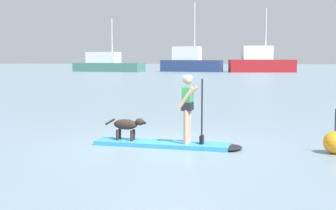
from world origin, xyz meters
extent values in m
plane|color=slate|center=(0.00, 0.00, 0.00)|extent=(400.00, 400.00, 0.00)
cube|color=#338CD8|center=(0.00, 0.00, 0.05)|extent=(3.36, 1.17, 0.10)
ellipsoid|color=black|center=(1.63, -0.23, 0.05)|extent=(0.65, 0.76, 0.10)
cylinder|color=tan|center=(0.64, 0.04, 0.50)|extent=(0.12, 0.12, 0.81)
cylinder|color=tan|center=(0.60, -0.21, 0.50)|extent=(0.12, 0.12, 0.81)
cube|color=black|center=(0.62, -0.09, 0.99)|extent=(0.27, 0.39, 0.20)
cube|color=#338C4C|center=(0.62, -0.09, 1.17)|extent=(0.24, 0.36, 0.53)
sphere|color=tan|center=(0.62, -0.09, 1.61)|extent=(0.22, 0.22, 0.22)
ellipsoid|color=white|center=(0.62, -0.09, 1.67)|extent=(0.23, 0.23, 0.11)
cylinder|color=tan|center=(0.65, 0.10, 1.19)|extent=(0.43, 0.15, 0.54)
cylinder|color=tan|center=(0.60, -0.27, 1.19)|extent=(0.43, 0.15, 0.54)
cylinder|color=black|center=(0.97, -0.13, 0.87)|extent=(0.04, 0.04, 1.54)
cube|color=black|center=(0.97, -0.13, 0.20)|extent=(0.10, 0.19, 0.20)
ellipsoid|color=#2D231E|center=(-0.93, 0.13, 0.49)|extent=(0.64, 0.30, 0.26)
ellipsoid|color=#2D231E|center=(-0.57, 0.08, 0.57)|extent=(0.24, 0.19, 0.18)
ellipsoid|color=black|center=(-0.46, 0.06, 0.55)|extent=(0.13, 0.10, 0.08)
cylinder|color=#2D231E|center=(-1.34, 0.19, 0.54)|extent=(0.27, 0.09, 0.18)
cylinder|color=#2D231E|center=(-0.74, 0.18, 0.23)|extent=(0.07, 0.07, 0.26)
cylinder|color=#2D231E|center=(-0.76, 0.03, 0.23)|extent=(0.07, 0.07, 0.26)
cylinder|color=#2D231E|center=(-1.11, 0.23, 0.23)|extent=(0.07, 0.07, 0.26)
cylinder|color=#2D231E|center=(-1.13, 0.08, 0.23)|extent=(0.07, 0.07, 0.26)
cube|color=#3F7266|center=(-19.51, 66.14, 0.74)|extent=(12.67, 6.11, 1.49)
cube|color=silver|center=(-20.42, 66.14, 2.40)|extent=(5.94, 3.75, 1.82)
cylinder|color=silver|center=(-18.90, 66.14, 5.23)|extent=(0.20, 0.20, 7.49)
cylinder|color=silver|center=(-20.42, 66.14, 2.69)|extent=(4.19, 1.11, 0.14)
cube|color=navy|center=(-5.57, 67.63, 0.97)|extent=(10.66, 5.01, 1.95)
cube|color=silver|center=(-6.35, 67.63, 3.09)|extent=(4.98, 3.03, 2.28)
cylinder|color=silver|center=(-5.06, 67.63, 6.76)|extent=(0.20, 0.20, 9.61)
cylinder|color=silver|center=(-6.35, 67.63, 3.15)|extent=(3.54, 0.99, 0.14)
cube|color=maroon|center=(6.06, 66.38, 1.01)|extent=(10.89, 4.67, 2.03)
cube|color=silver|center=(5.27, 66.38, 3.14)|extent=(5.04, 3.06, 2.23)
cylinder|color=silver|center=(6.58, 66.38, 6.13)|extent=(0.20, 0.20, 8.20)
cylinder|color=silver|center=(5.27, 66.38, 3.23)|extent=(3.67, 0.66, 0.14)
sphere|color=orange|center=(3.94, -0.37, 0.25)|extent=(0.50, 0.50, 0.50)
cylinder|color=black|center=(3.94, -0.37, 0.75)|extent=(0.03, 0.03, 0.50)
camera|label=1|loc=(1.72, -11.00, 2.09)|focal=49.89mm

